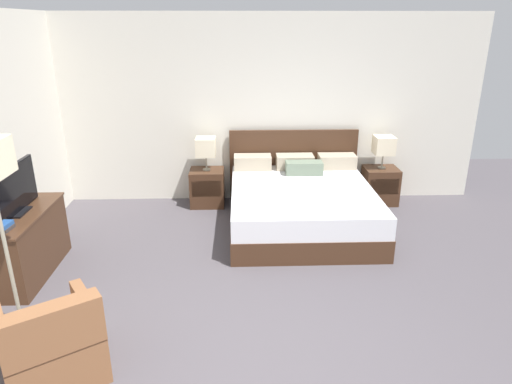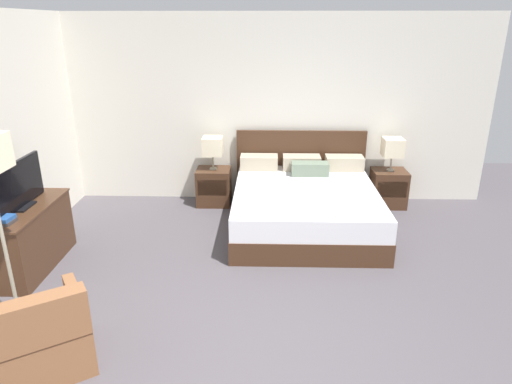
{
  "view_description": "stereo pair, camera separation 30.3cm",
  "coord_description": "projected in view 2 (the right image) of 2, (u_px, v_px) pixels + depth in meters",
  "views": [
    {
      "loc": [
        -0.17,
        -2.68,
        2.56
      ],
      "look_at": [
        -0.0,
        2.17,
        0.75
      ],
      "focal_mm": 32.0,
      "sensor_mm": 36.0,
      "label": 1
    },
    {
      "loc": [
        0.13,
        -2.68,
        2.56
      ],
      "look_at": [
        -0.0,
        2.17,
        0.75
      ],
      "focal_mm": 32.0,
      "sensor_mm": 36.0,
      "label": 2
    }
  ],
  "objects": [
    {
      "name": "wall_back",
      "position": [
        260.0,
        110.0,
        6.66
      ],
      "size": [
        6.71,
        0.06,
        2.71
      ],
      "primitive_type": "cube",
      "color": "silver",
      "rests_on": "ground"
    },
    {
      "name": "bed",
      "position": [
        305.0,
        205.0,
        6.01
      ],
      "size": [
        1.91,
        2.11,
        1.08
      ],
      "color": "#422819",
      "rests_on": "ground"
    },
    {
      "name": "nightstand_left",
      "position": [
        214.0,
        187.0,
        6.77
      ],
      "size": [
        0.49,
        0.42,
        0.54
      ],
      "color": "#422819",
      "rests_on": "ground"
    },
    {
      "name": "nightstand_right",
      "position": [
        388.0,
        188.0,
        6.7
      ],
      "size": [
        0.49,
        0.42,
        0.54
      ],
      "color": "#422819",
      "rests_on": "ground"
    },
    {
      "name": "table_lamp_left",
      "position": [
        213.0,
        146.0,
        6.56
      ],
      "size": [
        0.28,
        0.28,
        0.48
      ],
      "color": "gray",
      "rests_on": "nightstand_left"
    },
    {
      "name": "table_lamp_right",
      "position": [
        393.0,
        148.0,
        6.49
      ],
      "size": [
        0.28,
        0.28,
        0.48
      ],
      "color": "gray",
      "rests_on": "nightstand_right"
    },
    {
      "name": "dresser",
      "position": [
        28.0,
        237.0,
        4.96
      ],
      "size": [
        0.51,
        1.23,
        0.71
      ],
      "color": "#422819",
      "rests_on": "ground"
    },
    {
      "name": "tv",
      "position": [
        18.0,
        186.0,
        4.76
      ],
      "size": [
        0.18,
        0.94,
        0.5
      ],
      "color": "black",
      "rests_on": "dresser"
    },
    {
      "name": "book_red_cover",
      "position": [
        2.0,
        222.0,
        4.46
      ],
      "size": [
        0.25,
        0.18,
        0.03
      ],
      "primitive_type": "cube",
      "rotation": [
        0.0,
        0.0,
        -0.07
      ],
      "color": "#383333",
      "rests_on": "dresser"
    },
    {
      "name": "book_blue_cover",
      "position": [
        0.0,
        218.0,
        4.44
      ],
      "size": [
        0.26,
        0.19,
        0.04
      ],
      "primitive_type": "cube",
      "rotation": [
        0.0,
        0.0,
        -0.08
      ],
      "color": "#234C8E",
      "rests_on": "book_red_cover"
    },
    {
      "name": "armchair_by_window",
      "position": [
        41.0,
        338.0,
        3.5
      ],
      "size": [
        0.94,
        0.95,
        0.76
      ],
      "color": "brown",
      "rests_on": "ground"
    }
  ]
}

